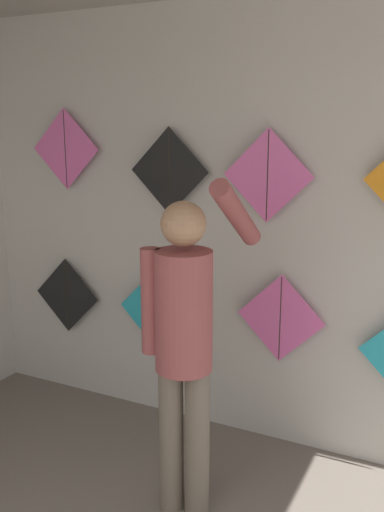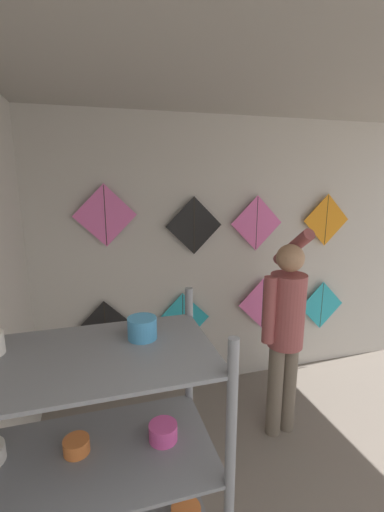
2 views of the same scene
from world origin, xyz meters
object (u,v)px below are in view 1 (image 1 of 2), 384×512
Objects in this scene: kite_4 at (65,149)px; kite_6 at (268,176)px; kite_2 at (280,318)px; kite_5 at (169,171)px; shopkeeper at (185,333)px; kite_1 at (155,310)px; kite_0 at (67,295)px.

kite_6 is (1.51, 0.00, -0.13)m from kite_4.
kite_5 reaches higher than kite_2.
kite_1 is at bearing 121.08° from shopkeeper.
kite_0 is at bearing 180.00° from kite_4.
kite_5 is (-0.55, 0.84, 0.73)m from shopkeeper.
kite_5 is at bearing 0.00° from kite_1.
kite_0 is at bearing 180.00° from kite_6.
shopkeeper is at bearing -31.31° from kite_4.
kite_6 is at bearing 74.06° from shopkeeper.
kite_0 is 1.68m from kite_2.
kite_2 is (0.91, 0.00, 0.08)m from kite_1.
kite_2 is 1.00× the size of kite_5.
shopkeeper is 3.19× the size of kite_1.
kite_1 is (0.77, 0.00, 0.00)m from kite_0.
shopkeeper is 3.19× the size of kite_5.
kite_2 is 1.00× the size of kite_6.
kite_4 reaches higher than kite_1.
kite_2 is at bearing 0.00° from kite_1.
kite_2 is at bearing 66.80° from shopkeeper.
shopkeeper is at bearing -30.27° from kite_0.
shopkeeper is 3.19× the size of kite_0.
kite_0 is 1.32m from kite_5.
kite_0 is at bearing 180.00° from kite_5.
shopkeeper is at bearing -98.65° from kite_6.
shopkeeper reaches higher than kite_0.
kite_4 is at bearing 180.00° from kite_6.
kite_4 reaches higher than kite_6.
kite_1 reaches higher than kite_0.
kite_5 is at bearing 180.00° from kite_2.
kite_2 is at bearing 0.00° from kite_6.
kite_4 is (-1.38, 0.84, 0.86)m from shopkeeper.
kite_4 is at bearing 141.40° from shopkeeper.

